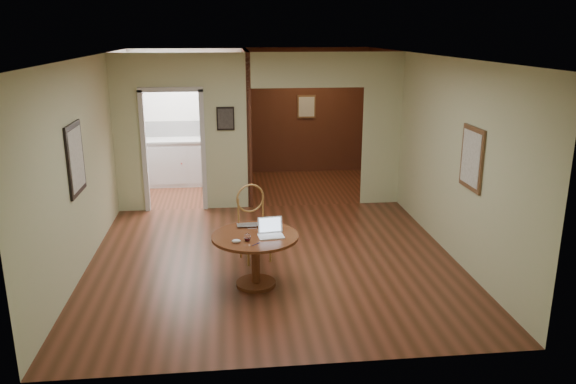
{
  "coord_description": "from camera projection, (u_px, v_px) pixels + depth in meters",
  "views": [
    {
      "loc": [
        -0.58,
        -7.11,
        3.06
      ],
      "look_at": [
        0.18,
        -0.2,
        1.04
      ],
      "focal_mm": 35.0,
      "sensor_mm": 36.0,
      "label": 1
    }
  ],
  "objects": [
    {
      "name": "open_laptop",
      "position": [
        271.0,
        230.0,
        6.79
      ],
      "size": [
        0.32,
        0.29,
        0.21
      ],
      "rotation": [
        0.0,
        0.0,
        0.12
      ],
      "color": "white",
      "rests_on": "dining_table"
    },
    {
      "name": "room_shell",
      "position": [
        233.0,
        130.0,
        10.25
      ],
      "size": [
        5.2,
        7.5,
        5.0
      ],
      "color": "silver",
      "rests_on": "ground"
    },
    {
      "name": "pen",
      "position": [
        256.0,
        244.0,
        6.5
      ],
      "size": [
        0.1,
        0.09,
        0.01
      ],
      "primitive_type": "cylinder",
      "rotation": [
        0.0,
        1.57,
        0.76
      ],
      "color": "#0B1953",
      "rests_on": "dining_table"
    },
    {
      "name": "mouse",
      "position": [
        236.0,
        241.0,
        6.55
      ],
      "size": [
        0.1,
        0.06,
        0.04
      ],
      "primitive_type": "ellipsoid",
      "rotation": [
        0.0,
        0.0,
        -0.0
      ],
      "color": "white",
      "rests_on": "dining_table"
    },
    {
      "name": "dining_table",
      "position": [
        255.0,
        248.0,
        6.85
      ],
      "size": [
        1.06,
        1.06,
        0.66
      ],
      "rotation": [
        0.0,
        0.0,
        0.18
      ],
      "color": "maroon",
      "rests_on": "ground"
    },
    {
      "name": "kitchen_cabinet",
      "position": [
        190.0,
        161.0,
        11.43
      ],
      "size": [
        2.06,
        0.6,
        0.94
      ],
      "color": "silver",
      "rests_on": "ground"
    },
    {
      "name": "wine_glass",
      "position": [
        247.0,
        237.0,
        6.6
      ],
      "size": [
        0.08,
        0.08,
        0.09
      ],
      "primitive_type": null,
      "color": "white",
      "rests_on": "dining_table"
    },
    {
      "name": "closed_laptop",
      "position": [
        251.0,
        227.0,
        7.05
      ],
      "size": [
        0.37,
        0.25,
        0.03
      ],
      "primitive_type": "imported",
      "rotation": [
        0.0,
        0.0,
        0.05
      ],
      "color": "#AEAEB3",
      "rests_on": "dining_table"
    },
    {
      "name": "grocery_bag",
      "position": [
        229.0,
        131.0,
        11.35
      ],
      "size": [
        0.36,
        0.33,
        0.3
      ],
      "primitive_type": "ellipsoid",
      "rotation": [
        0.0,
        0.0,
        -0.29
      ],
      "color": "beige",
      "rests_on": "kitchen_cabinet"
    },
    {
      "name": "chair",
      "position": [
        253.0,
        218.0,
        7.65
      ],
      "size": [
        0.55,
        0.55,
        1.04
      ],
      "rotation": [
        0.0,
        0.0,
        0.3
      ],
      "color": "#AE7F3E",
      "rests_on": "ground"
    },
    {
      "name": "floor",
      "position": [
        273.0,
        261.0,
        7.7
      ],
      "size": [
        5.0,
        5.0,
        0.0
      ],
      "primitive_type": "plane",
      "color": "#452413",
      "rests_on": "ground"
    }
  ]
}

